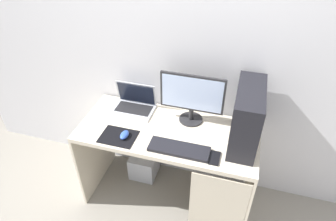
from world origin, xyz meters
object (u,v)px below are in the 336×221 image
laptop (134,104)px  cell_phone (215,158)px  monitor (192,97)px  mouse_left (124,135)px  pc_tower (247,117)px  subwoofer (144,165)px  keyboard (179,149)px

laptop → cell_phone: 0.81m
monitor → mouse_left: bearing=-142.3°
laptop → mouse_left: size_ratio=3.41×
pc_tower → cell_phone: size_ratio=3.66×
pc_tower → mouse_left: (-0.82, -0.20, -0.19)m
pc_tower → mouse_left: bearing=-166.0°
cell_phone → subwoofer: bearing=151.1°
pc_tower → subwoofer: size_ratio=2.02×
pc_tower → cell_phone: (-0.16, -0.23, -0.21)m
laptop → subwoofer: 0.69m
laptop → pc_tower: bearing=-9.0°
keyboard → cell_phone: (0.25, -0.01, -0.01)m
cell_phone → mouse_left: bearing=177.4°
cell_phone → subwoofer: size_ratio=0.55×
monitor → laptop: monitor is taller
laptop → cell_phone: size_ratio=2.52×
monitor → keyboard: (-0.00, -0.34, -0.20)m
pc_tower → mouse_left: size_ratio=4.96×
pc_tower → keyboard: pc_tower is taller
monitor → subwoofer: (-0.42, 0.02, -0.86)m
mouse_left → laptop: bearing=99.7°
laptop → subwoofer: laptop is taller
monitor → cell_phone: size_ratio=3.66×
monitor → mouse_left: monitor is taller
laptop → mouse_left: (0.06, -0.34, -0.02)m
monitor → mouse_left: (-0.42, -0.32, -0.19)m
mouse_left → subwoofer: bearing=91.2°
monitor → laptop: 0.50m
monitor → subwoofer: 0.96m
mouse_left → pc_tower: bearing=14.0°
pc_tower → subwoofer: pc_tower is taller
keyboard → mouse_left: size_ratio=4.38×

